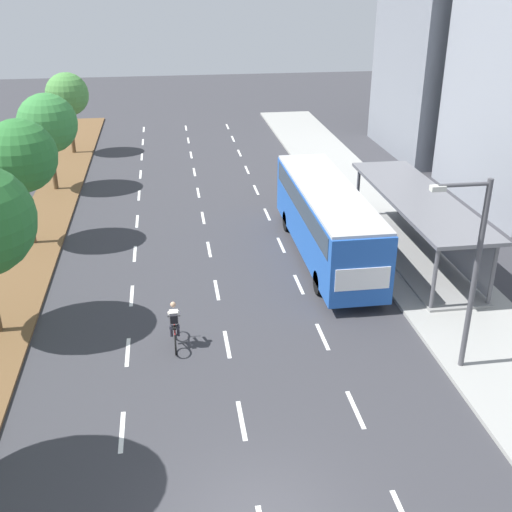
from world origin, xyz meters
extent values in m
cube|color=brown|center=(-8.30, 20.00, 0.06)|extent=(2.60, 52.00, 0.12)
cube|color=#9E9E99|center=(9.25, 20.00, 0.07)|extent=(4.50, 52.00, 0.15)
cube|color=white|center=(-3.50, 3.79, 0.00)|extent=(0.14, 1.81, 0.01)
cube|color=white|center=(-3.50, 7.99, 0.00)|extent=(0.14, 1.81, 0.01)
cube|color=white|center=(-3.50, 12.18, 0.00)|extent=(0.14, 1.81, 0.01)
cube|color=white|center=(-3.50, 16.38, 0.00)|extent=(0.14, 1.81, 0.01)
cube|color=white|center=(-3.50, 20.57, 0.00)|extent=(0.14, 1.81, 0.01)
cube|color=white|center=(-3.50, 24.76, 0.00)|extent=(0.14, 1.81, 0.01)
cube|color=white|center=(-3.50, 28.96, 0.00)|extent=(0.14, 1.81, 0.01)
cube|color=white|center=(-3.50, 33.15, 0.00)|extent=(0.14, 1.81, 0.01)
cube|color=white|center=(-3.50, 37.35, 0.00)|extent=(0.14, 1.81, 0.01)
cube|color=white|center=(-3.50, 41.54, 0.00)|extent=(0.14, 1.81, 0.01)
cube|color=white|center=(0.00, 3.79, 0.00)|extent=(0.14, 1.81, 0.01)
cube|color=white|center=(0.00, 7.99, 0.00)|extent=(0.14, 1.81, 0.01)
cube|color=white|center=(0.00, 12.18, 0.00)|extent=(0.14, 1.81, 0.01)
cube|color=white|center=(0.00, 16.38, 0.00)|extent=(0.14, 1.81, 0.01)
cube|color=white|center=(0.00, 20.57, 0.00)|extent=(0.14, 1.81, 0.01)
cube|color=white|center=(0.00, 24.76, 0.00)|extent=(0.14, 1.81, 0.01)
cube|color=white|center=(0.00, 28.96, 0.00)|extent=(0.14, 1.81, 0.01)
cube|color=white|center=(0.00, 33.15, 0.00)|extent=(0.14, 1.81, 0.01)
cube|color=white|center=(0.00, 37.35, 0.00)|extent=(0.14, 1.81, 0.01)
cube|color=white|center=(0.00, 41.54, 0.00)|extent=(0.14, 1.81, 0.01)
cube|color=white|center=(3.50, 3.79, 0.00)|extent=(0.14, 1.81, 0.01)
cube|color=white|center=(3.50, 7.99, 0.00)|extent=(0.14, 1.81, 0.01)
cube|color=white|center=(3.50, 12.18, 0.00)|extent=(0.14, 1.81, 0.01)
cube|color=white|center=(3.50, 16.38, 0.00)|extent=(0.14, 1.81, 0.01)
cube|color=white|center=(3.50, 20.57, 0.00)|extent=(0.14, 1.81, 0.01)
cube|color=white|center=(3.50, 24.76, 0.00)|extent=(0.14, 1.81, 0.01)
cube|color=white|center=(3.50, 28.96, 0.00)|extent=(0.14, 1.81, 0.01)
cube|color=white|center=(3.50, 33.15, 0.00)|extent=(0.14, 1.81, 0.01)
cube|color=white|center=(3.50, 37.35, 0.00)|extent=(0.14, 1.81, 0.01)
cube|color=white|center=(3.50, 41.54, 0.00)|extent=(0.14, 1.81, 0.01)
cube|color=gray|center=(9.25, 14.11, 0.20)|extent=(2.60, 10.55, 0.10)
cylinder|color=#56565B|center=(8.07, 9.08, 1.55)|extent=(0.16, 0.16, 2.60)
cylinder|color=#56565B|center=(8.07, 19.13, 1.55)|extent=(0.16, 0.16, 2.60)
cylinder|color=#56565B|center=(10.43, 9.08, 1.55)|extent=(0.16, 0.16, 2.60)
cylinder|color=#56565B|center=(10.43, 19.13, 1.55)|extent=(0.16, 0.16, 2.60)
cube|color=gray|center=(10.49, 14.11, 1.55)|extent=(0.10, 10.02, 2.34)
cube|color=slate|center=(9.25, 14.11, 2.93)|extent=(2.90, 10.95, 0.16)
cube|color=#2356B2|center=(5.25, 14.76, 1.85)|extent=(2.50, 11.20, 2.80)
cube|color=#2D3D4C|center=(5.25, 14.76, 2.70)|extent=(2.54, 10.30, 0.90)
cube|color=#B7B7B7|center=(5.25, 14.76, 3.31)|extent=(2.45, 10.98, 0.12)
cube|color=#2D3D4C|center=(5.25, 20.38, 2.20)|extent=(2.25, 0.06, 1.54)
cube|color=white|center=(5.25, 9.14, 1.65)|extent=(2.12, 0.04, 0.90)
cylinder|color=black|center=(4.15, 18.23, 0.50)|extent=(0.30, 1.00, 1.00)
cylinder|color=black|center=(6.35, 18.23, 0.50)|extent=(0.30, 1.00, 1.00)
cylinder|color=black|center=(4.15, 11.29, 0.50)|extent=(0.30, 1.00, 1.00)
cylinder|color=black|center=(6.35, 11.29, 0.50)|extent=(0.30, 1.00, 1.00)
torus|color=black|center=(-1.82, 8.73, 0.36)|extent=(0.06, 0.72, 0.72)
torus|color=black|center=(-1.82, 7.63, 0.36)|extent=(0.06, 0.72, 0.72)
cylinder|color=maroon|center=(-1.82, 8.18, 0.64)|extent=(0.05, 0.93, 0.05)
cylinder|color=maroon|center=(-1.82, 8.08, 0.46)|extent=(0.05, 0.57, 0.42)
cylinder|color=maroon|center=(-1.82, 7.98, 0.66)|extent=(0.04, 0.04, 0.40)
cube|color=black|center=(-1.82, 7.98, 0.86)|extent=(0.12, 0.24, 0.06)
cylinder|color=black|center=(-1.82, 8.68, 0.91)|extent=(0.46, 0.04, 0.04)
cube|color=silver|center=(-1.82, 8.16, 1.19)|extent=(0.30, 0.36, 0.59)
cube|color=black|center=(-1.82, 8.00, 1.21)|extent=(0.26, 0.26, 0.42)
sphere|color=tan|center=(-1.82, 8.28, 1.61)|extent=(0.20, 0.20, 0.20)
cylinder|color=#23232D|center=(-1.94, 8.13, 0.79)|extent=(0.12, 0.42, 0.25)
cylinder|color=#23232D|center=(-1.94, 8.30, 0.53)|extent=(0.10, 0.17, 0.41)
cylinder|color=#23232D|center=(-1.70, 8.13, 0.79)|extent=(0.12, 0.42, 0.25)
cylinder|color=#23232D|center=(-1.70, 8.30, 0.53)|extent=(0.10, 0.17, 0.41)
cylinder|color=silver|center=(-1.99, 8.38, 1.24)|extent=(0.09, 0.47, 0.28)
cylinder|color=silver|center=(-1.65, 8.38, 1.24)|extent=(0.09, 0.47, 0.28)
cylinder|color=brown|center=(-8.37, 18.18, 1.63)|extent=(0.28, 0.28, 3.03)
sphere|color=#2D7533|center=(-8.37, 18.18, 4.42)|extent=(3.39, 3.39, 3.39)
cylinder|color=brown|center=(-8.45, 26.40, 1.45)|extent=(0.28, 0.28, 2.66)
sphere|color=#38843D|center=(-8.45, 26.40, 4.07)|extent=(3.44, 3.44, 3.44)
cylinder|color=brown|center=(-8.33, 34.63, 1.63)|extent=(0.28, 0.28, 3.01)
sphere|color=#4C8E42|center=(-8.33, 34.63, 4.24)|extent=(2.97, 2.97, 2.97)
cylinder|color=#4C4C51|center=(7.60, 5.38, 3.40)|extent=(0.18, 0.18, 6.50)
cylinder|color=#4C4C51|center=(6.80, 5.38, 6.50)|extent=(1.60, 0.12, 0.12)
cube|color=silver|center=(6.00, 5.38, 6.43)|extent=(0.44, 0.24, 0.16)
camera|label=1|loc=(-1.72, -10.99, 12.25)|focal=44.01mm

